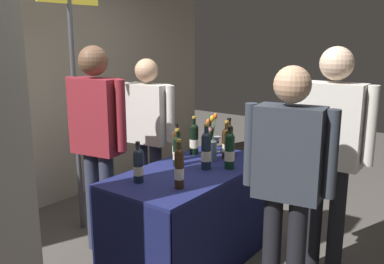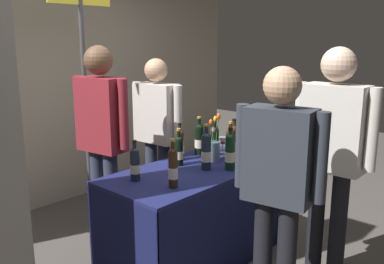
{
  "view_description": "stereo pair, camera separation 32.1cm",
  "coord_description": "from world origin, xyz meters",
  "px_view_note": "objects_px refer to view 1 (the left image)",
  "views": [
    {
      "loc": [
        -2.52,
        -1.86,
        1.79
      ],
      "look_at": [
        0.0,
        0.0,
        1.09
      ],
      "focal_mm": 39.18,
      "sensor_mm": 36.0,
      "label": 1
    },
    {
      "loc": [
        -2.31,
        -2.11,
        1.79
      ],
      "look_at": [
        0.0,
        0.0,
        1.09
      ],
      "focal_mm": 39.18,
      "sensor_mm": 36.0,
      "label": 2
    }
  ],
  "objects_px": {
    "tasting_table": "(192,199)",
    "taster_foreground_right": "(288,173)",
    "flower_vase": "(210,147)",
    "vendor_presenter": "(97,131)",
    "booth_signpost": "(74,77)",
    "featured_wine_bottle": "(177,145)",
    "display_bottle_0": "(229,139)",
    "wine_glass_near_vendor": "(217,141)"
  },
  "relations": [
    {
      "from": "featured_wine_bottle",
      "to": "vendor_presenter",
      "type": "bearing_deg",
      "value": 130.78
    },
    {
      "from": "tasting_table",
      "to": "featured_wine_bottle",
      "type": "xyz_separation_m",
      "value": [
        0.12,
        0.25,
        0.38
      ]
    },
    {
      "from": "featured_wine_bottle",
      "to": "booth_signpost",
      "type": "relative_size",
      "value": 0.14
    },
    {
      "from": "flower_vase",
      "to": "tasting_table",
      "type": "bearing_deg",
      "value": -174.47
    },
    {
      "from": "display_bottle_0",
      "to": "wine_glass_near_vendor",
      "type": "xyz_separation_m",
      "value": [
        0.02,
        0.14,
        -0.04
      ]
    },
    {
      "from": "tasting_table",
      "to": "featured_wine_bottle",
      "type": "distance_m",
      "value": 0.47
    },
    {
      "from": "display_bottle_0",
      "to": "flower_vase",
      "type": "distance_m",
      "value": 0.23
    },
    {
      "from": "flower_vase",
      "to": "vendor_presenter",
      "type": "bearing_deg",
      "value": 130.1
    },
    {
      "from": "featured_wine_bottle",
      "to": "flower_vase",
      "type": "xyz_separation_m",
      "value": [
        0.18,
        -0.22,
        -0.03
      ]
    },
    {
      "from": "tasting_table",
      "to": "display_bottle_0",
      "type": "distance_m",
      "value": 0.66
    },
    {
      "from": "tasting_table",
      "to": "taster_foreground_right",
      "type": "relative_size",
      "value": 0.88
    },
    {
      "from": "vendor_presenter",
      "to": "taster_foreground_right",
      "type": "height_order",
      "value": "vendor_presenter"
    },
    {
      "from": "flower_vase",
      "to": "featured_wine_bottle",
      "type": "bearing_deg",
      "value": 128.56
    },
    {
      "from": "featured_wine_bottle",
      "to": "booth_signpost",
      "type": "bearing_deg",
      "value": 104.73
    },
    {
      "from": "tasting_table",
      "to": "taster_foreground_right",
      "type": "bearing_deg",
      "value": -101.85
    },
    {
      "from": "display_bottle_0",
      "to": "wine_glass_near_vendor",
      "type": "height_order",
      "value": "display_bottle_0"
    },
    {
      "from": "booth_signpost",
      "to": "featured_wine_bottle",
      "type": "bearing_deg",
      "value": -75.27
    },
    {
      "from": "flower_vase",
      "to": "booth_signpost",
      "type": "height_order",
      "value": "booth_signpost"
    },
    {
      "from": "featured_wine_bottle",
      "to": "vendor_presenter",
      "type": "relative_size",
      "value": 0.18
    },
    {
      "from": "vendor_presenter",
      "to": "booth_signpost",
      "type": "height_order",
      "value": "booth_signpost"
    },
    {
      "from": "featured_wine_bottle",
      "to": "wine_glass_near_vendor",
      "type": "xyz_separation_m",
      "value": [
        0.43,
        -0.12,
        -0.03
      ]
    },
    {
      "from": "tasting_table",
      "to": "flower_vase",
      "type": "bearing_deg",
      "value": 5.53
    },
    {
      "from": "tasting_table",
      "to": "flower_vase",
      "type": "relative_size",
      "value": 3.57
    },
    {
      "from": "tasting_table",
      "to": "booth_signpost",
      "type": "height_order",
      "value": "booth_signpost"
    },
    {
      "from": "vendor_presenter",
      "to": "booth_signpost",
      "type": "distance_m",
      "value": 0.65
    },
    {
      "from": "vendor_presenter",
      "to": "booth_signpost",
      "type": "xyz_separation_m",
      "value": [
        0.17,
        0.48,
        0.4
      ]
    },
    {
      "from": "featured_wine_bottle",
      "to": "taster_foreground_right",
      "type": "distance_m",
      "value": 1.16
    },
    {
      "from": "display_bottle_0",
      "to": "flower_vase",
      "type": "height_order",
      "value": "flower_vase"
    },
    {
      "from": "vendor_presenter",
      "to": "tasting_table",
      "type": "bearing_deg",
      "value": 13.52
    },
    {
      "from": "booth_signpost",
      "to": "display_bottle_0",
      "type": "bearing_deg",
      "value": -61.75
    },
    {
      "from": "display_bottle_0",
      "to": "wine_glass_near_vendor",
      "type": "bearing_deg",
      "value": 80.27
    },
    {
      "from": "tasting_table",
      "to": "flower_vase",
      "type": "height_order",
      "value": "flower_vase"
    },
    {
      "from": "flower_vase",
      "to": "taster_foreground_right",
      "type": "distance_m",
      "value": 1.03
    },
    {
      "from": "display_bottle_0",
      "to": "flower_vase",
      "type": "relative_size",
      "value": 0.82
    },
    {
      "from": "vendor_presenter",
      "to": "display_bottle_0",
      "type": "bearing_deg",
      "value": 39.15
    },
    {
      "from": "display_bottle_0",
      "to": "booth_signpost",
      "type": "distance_m",
      "value": 1.49
    },
    {
      "from": "display_bottle_0",
      "to": "flower_vase",
      "type": "xyz_separation_m",
      "value": [
        -0.23,
        0.04,
        -0.03
      ]
    },
    {
      "from": "wine_glass_near_vendor",
      "to": "flower_vase",
      "type": "xyz_separation_m",
      "value": [
        -0.25,
        -0.1,
        0.01
      ]
    },
    {
      "from": "booth_signpost",
      "to": "taster_foreground_right",
      "type": "bearing_deg",
      "value": -91.38
    },
    {
      "from": "featured_wine_bottle",
      "to": "display_bottle_0",
      "type": "height_order",
      "value": "display_bottle_0"
    },
    {
      "from": "display_bottle_0",
      "to": "vendor_presenter",
      "type": "xyz_separation_m",
      "value": [
        -0.83,
        0.75,
        0.12
      ]
    },
    {
      "from": "taster_foreground_right",
      "to": "booth_signpost",
      "type": "xyz_separation_m",
      "value": [
        0.05,
        2.09,
        0.47
      ]
    }
  ]
}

